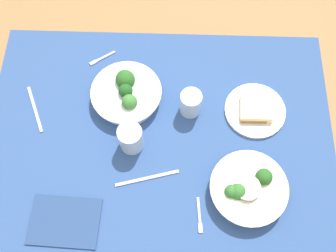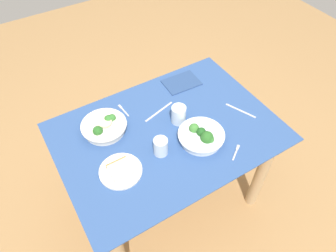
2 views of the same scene
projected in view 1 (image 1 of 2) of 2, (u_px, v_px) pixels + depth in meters
The scene contains 12 objects.
ground_plane at pixel (162, 191), 1.99m from camera, with size 6.00×6.00×0.00m, color #9E7547.
dining_table at pixel (160, 149), 1.45m from camera, with size 1.16×0.83×0.72m.
broccoli_bowl_far at pixel (127, 93), 1.36m from camera, with size 0.24×0.24×0.09m.
broccoli_bowl_near at pixel (248, 189), 1.23m from camera, with size 0.24×0.24×0.08m.
bread_side_plate at pixel (255, 110), 1.36m from camera, with size 0.21×0.21×0.03m.
water_glass_center at pixel (191, 103), 1.33m from camera, with size 0.07×0.07×0.10m, color silver.
water_glass_side at pixel (131, 138), 1.27m from camera, with size 0.08×0.08×0.10m, color silver.
fork_by_far_bowl at pixel (101, 59), 1.45m from camera, with size 0.09×0.07×0.00m.
fork_by_near_bowl at pixel (199, 217), 1.22m from camera, with size 0.02×0.11×0.00m.
table_knife_left at pixel (35, 109), 1.37m from camera, with size 0.18×0.01×0.00m, color #B7B7BC.
table_knife_right at pixel (147, 178), 1.27m from camera, with size 0.21×0.01×0.00m, color #B7B7BC.
napkin_folded_upper at pixel (65, 221), 1.21m from camera, with size 0.21×0.15×0.01m, color navy.
Camera 1 is at (0.04, -0.51, 1.95)m, focal length 42.67 mm.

